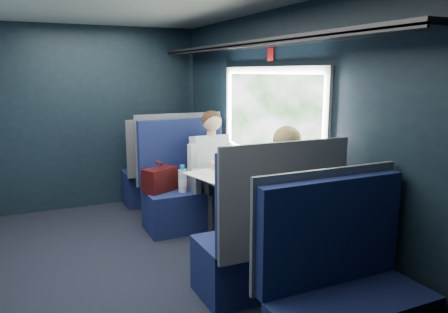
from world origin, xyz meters
name	(u,v)px	position (x,y,z in m)	size (l,w,h in m)	color
ground	(133,269)	(0.00, 0.00, -0.01)	(2.80, 4.20, 0.01)	black
room_shell	(129,103)	(0.02, 0.00, 1.48)	(3.00, 4.40, 2.40)	black
table	(236,185)	(1.03, 0.00, 0.66)	(0.62, 1.00, 0.74)	#54565E
seat_bay_near	(186,189)	(0.83, 0.87, 0.42)	(1.06, 0.62, 1.26)	#0D133B
seat_bay_far	(266,244)	(0.85, -0.87, 0.41)	(1.04, 0.62, 1.26)	#0D133B
seat_row_front	(163,173)	(0.85, 1.80, 0.41)	(1.04, 0.51, 1.16)	#0D133B
seat_row_back	(345,300)	(0.85, -1.80, 0.41)	(1.04, 0.51, 1.16)	#0D133B
man	(214,165)	(1.10, 0.70, 0.72)	(0.53, 0.56, 1.32)	black
woman	(282,196)	(1.10, -0.71, 0.73)	(0.53, 0.56, 1.32)	black
papers	(224,176)	(0.93, 0.06, 0.74)	(0.51, 0.73, 0.01)	white
laptop	(263,166)	(1.36, 0.07, 0.81)	(0.32, 0.37, 0.24)	silver
bottle_small	(243,162)	(1.22, 0.23, 0.83)	(0.06, 0.06, 0.20)	silver
cup	(245,162)	(1.33, 0.39, 0.79)	(0.07, 0.07, 0.09)	white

